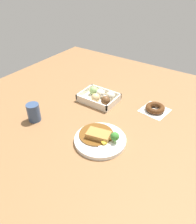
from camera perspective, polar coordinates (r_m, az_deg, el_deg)
ground_plane at (r=1.13m, az=-0.28°, el=-1.47°), size 1.60×1.60×0.00m
curry_plate at (r=0.98m, az=0.60°, el=-6.94°), size 0.23×0.23×0.07m
donut_box at (r=1.25m, az=0.50°, el=3.91°), size 0.21×0.16×0.06m
chocolate_ring_donut at (r=1.21m, az=14.61°, el=0.96°), size 0.15×0.15×0.03m
coffee_mug at (r=1.13m, az=-16.38°, el=-0.09°), size 0.06×0.06×0.09m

